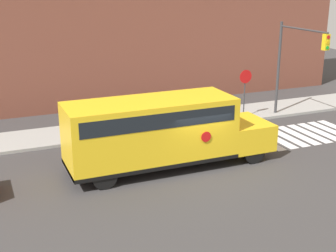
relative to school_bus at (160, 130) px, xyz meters
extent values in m
plane|color=#3A3838|center=(1.43, -0.74, -1.74)|extent=(60.00, 60.00, 0.00)
cube|color=#9E9E99|center=(1.43, 5.76, -1.66)|extent=(44.00, 3.00, 0.15)
cube|color=white|center=(6.19, 1.26, -1.73)|extent=(0.50, 3.20, 0.01)
cube|color=white|center=(6.89, 1.26, -1.73)|extent=(0.50, 3.20, 0.01)
cube|color=white|center=(7.59, 1.26, -1.73)|extent=(0.50, 3.20, 0.01)
cube|color=white|center=(8.29, 1.26, -1.73)|extent=(0.50, 3.20, 0.01)
cube|color=white|center=(8.99, 1.26, -1.73)|extent=(0.50, 3.20, 0.01)
cube|color=white|center=(9.69, 1.26, -1.73)|extent=(0.50, 3.20, 0.01)
cube|color=white|center=(10.39, 1.26, -1.73)|extent=(0.50, 3.20, 0.01)
cube|color=yellow|center=(-0.42, 0.00, 0.02)|extent=(7.10, 2.50, 2.61)
cube|color=yellow|center=(4.13, 0.00, -0.69)|extent=(2.01, 2.50, 1.19)
cube|color=black|center=(-0.42, 0.00, -1.21)|extent=(7.10, 2.54, 0.16)
cube|color=black|center=(-0.42, 0.00, 0.77)|extent=(6.54, 2.53, 0.64)
cylinder|color=red|center=(1.53, -1.29, -0.11)|extent=(0.44, 0.02, 0.44)
cylinder|color=black|center=(4.03, 1.08, -1.24)|extent=(1.00, 0.30, 1.00)
cylinder|color=black|center=(4.03, -1.08, -1.24)|extent=(1.00, 0.30, 1.00)
cylinder|color=black|center=(-2.78, 1.08, -1.24)|extent=(1.00, 0.30, 1.00)
cylinder|color=black|center=(-2.78, -1.08, -1.24)|extent=(1.00, 0.30, 1.00)
cylinder|color=#38383A|center=(7.13, 4.81, -0.45)|extent=(0.07, 0.07, 2.58)
cylinder|color=red|center=(7.13, 4.77, 0.80)|extent=(0.76, 0.03, 0.76)
cylinder|color=#38383A|center=(9.38, 4.86, 1.01)|extent=(0.16, 0.16, 5.50)
cylinder|color=#38383A|center=(9.38, 2.94, 3.51)|extent=(0.10, 3.83, 0.10)
cube|color=yellow|center=(9.38, 1.12, 3.06)|extent=(0.28, 0.28, 0.80)
cylinder|color=red|center=(9.38, 0.97, 3.32)|extent=(0.18, 0.02, 0.18)
cylinder|color=#EAB214|center=(9.38, 0.97, 3.06)|extent=(0.18, 0.02, 0.18)
cylinder|color=green|center=(9.38, 0.97, 2.80)|extent=(0.18, 0.02, 0.18)
camera|label=1|loc=(-6.97, -17.41, 6.17)|focal=50.00mm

